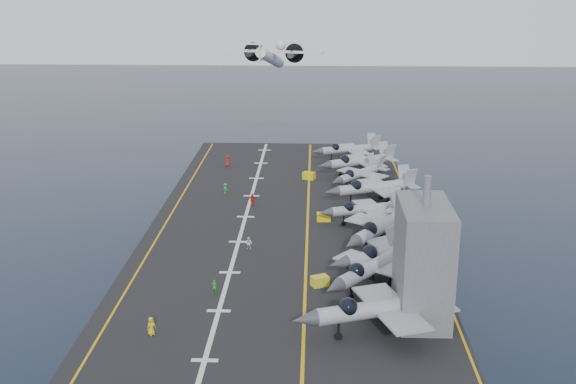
{
  "coord_description": "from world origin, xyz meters",
  "views": [
    {
      "loc": [
        3.85,
        -98.22,
        44.84
      ],
      "look_at": [
        0.0,
        4.0,
        13.0
      ],
      "focal_mm": 45.0,
      "sensor_mm": 36.0,
      "label": 1
    }
  ],
  "objects_px": {
    "fighter_jet_0": "(382,306)",
    "transport_plane": "(270,58)",
    "island_superstructure": "(424,247)",
    "tow_cart_a": "(320,281)"
  },
  "relations": [
    {
      "from": "fighter_jet_0",
      "to": "tow_cart_a",
      "type": "bearing_deg",
      "value": 119.12
    },
    {
      "from": "island_superstructure",
      "to": "transport_plane",
      "type": "height_order",
      "value": "transport_plane"
    },
    {
      "from": "fighter_jet_0",
      "to": "transport_plane",
      "type": "height_order",
      "value": "transport_plane"
    },
    {
      "from": "fighter_jet_0",
      "to": "island_superstructure",
      "type": "bearing_deg",
      "value": 42.73
    },
    {
      "from": "tow_cart_a",
      "to": "transport_plane",
      "type": "height_order",
      "value": "transport_plane"
    },
    {
      "from": "tow_cart_a",
      "to": "transport_plane",
      "type": "xyz_separation_m",
      "value": [
        -10.79,
        86.42,
        14.79
      ]
    },
    {
      "from": "fighter_jet_0",
      "to": "transport_plane",
      "type": "bearing_deg",
      "value": 99.8
    },
    {
      "from": "transport_plane",
      "to": "tow_cart_a",
      "type": "bearing_deg",
      "value": -82.88
    },
    {
      "from": "island_superstructure",
      "to": "tow_cart_a",
      "type": "distance_m",
      "value": 14.18
    },
    {
      "from": "island_superstructure",
      "to": "transport_plane",
      "type": "distance_m",
      "value": 95.88
    }
  ]
}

